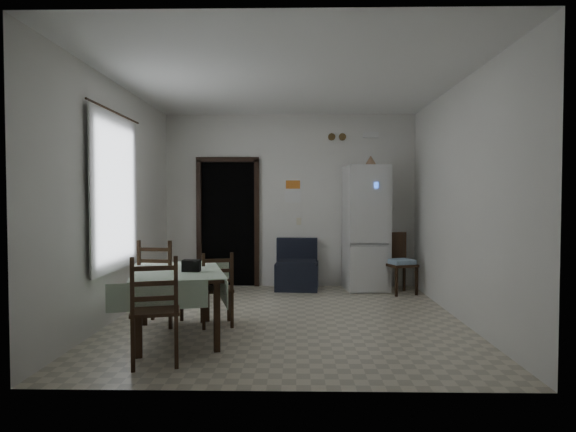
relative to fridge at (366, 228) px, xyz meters
The scene contains 25 objects.
ground 2.50m from the fridge, 122.67° to the right, with size 4.50×4.50×0.00m, color beige.
ceiling 2.97m from the fridge, 122.67° to the right, with size 4.20×4.50×0.02m, color white, non-canonical shape.
wall_back 1.35m from the fridge, 165.50° to the left, with size 4.20×0.02×2.90m, color silver, non-canonical shape.
wall_front 4.38m from the fridge, 106.49° to the right, with size 4.20×0.02×2.90m, color silver, non-canonical shape.
wall_left 3.88m from the fridge, 149.96° to the right, with size 0.02×4.50×2.90m, color silver, non-canonical shape.
wall_right 2.16m from the fridge, 65.92° to the right, with size 0.02×4.50×2.90m, color silver, non-canonical shape.
doorway 2.35m from the fridge, 167.12° to the left, with size 1.06×0.52×2.22m.
window_recess 4.04m from the fridge, 147.84° to the right, with size 0.10×1.20×1.60m, color silver.
curtain 3.95m from the fridge, 146.98° to the right, with size 0.02×1.45×1.85m, color silver.
curtain_rod 4.18m from the fridge, 146.90° to the right, with size 0.02×0.02×1.60m, color black.
calendar 1.37m from the fridge, 165.46° to the left, with size 0.28×0.02×0.40m, color white.
calendar_image 1.42m from the fridge, 165.73° to the left, with size 0.24×0.01×0.14m, color orange.
light_switch 1.13m from the fridge, 164.19° to the left, with size 0.08×0.02×0.12m, color beige.
vent_left 1.63m from the fridge, 150.44° to the left, with size 0.12×0.12×0.03m, color brown.
vent_right 1.58m from the fridge, 139.54° to the left, with size 0.12×0.12×0.03m, color brown.
emergency_light 1.57m from the fridge, 68.14° to the left, with size 0.25×0.07×0.09m, color white.
fridge is the anchor object (origin of this frame).
tan_cone 1.09m from the fridge, 29.91° to the right, with size 0.19×0.19×0.16m, color #A87F5D.
navy_seat 1.27m from the fridge, behind, with size 0.68×0.66×0.82m, color black, non-canonical shape.
corner_chair 0.80m from the fridge, 34.37° to the right, with size 0.41×0.41×0.95m, color black, non-canonical shape.
dining_table 3.71m from the fridge, 131.03° to the right, with size 0.91×1.39×0.72m, color #ACC2A6, non-canonical shape.
black_bag 3.62m from the fridge, 127.92° to the right, with size 0.18×0.11×0.12m, color black.
dining_chair_far_left 3.55m from the fridge, 140.61° to the right, with size 0.43×0.43×1.01m, color black, non-canonical shape.
dining_chair_far_right 3.11m from the fridge, 132.23° to the right, with size 0.37×0.37×0.87m, color black, non-canonical shape.
dining_chair_near_head 4.33m from the fridge, 123.70° to the right, with size 0.42×0.42×0.98m, color black, non-canonical shape.
Camera 1 is at (0.12, -5.88, 1.47)m, focal length 30.00 mm.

